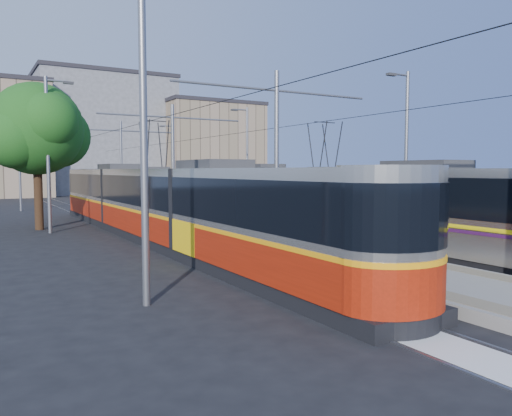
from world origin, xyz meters
TOP-DOWN VIEW (x-y plane):
  - ground at (0.00, 0.00)m, footprint 160.00×160.00m
  - platform at (0.00, 17.00)m, footprint 4.00×50.00m
  - tactile_strip_left at (-1.45, 17.00)m, footprint 0.70×50.00m
  - tactile_strip_right at (1.45, 17.00)m, footprint 0.70×50.00m
  - rails at (0.00, 17.00)m, footprint 8.71×70.00m
  - track_arrow at (-3.60, -3.00)m, footprint 1.20×5.00m
  - tram_left at (-3.60, 12.84)m, footprint 2.43×31.78m
  - tram_right at (3.60, 9.43)m, footprint 2.43×30.26m
  - catenary at (0.00, 14.15)m, footprint 9.20×70.00m
  - street_lamps at (-0.00, 21.00)m, footprint 15.18×38.22m
  - shelter at (1.02, 10.89)m, footprint 0.67×1.01m
  - tree at (-7.47, 20.08)m, footprint 5.47×5.05m
  - building_centre at (6.00, 64.00)m, footprint 18.36×14.28m
  - building_right at (20.00, 58.00)m, footprint 14.28×10.20m

SIDE VIEW (x-z plane):
  - ground at x=0.00m, z-range 0.00..0.00m
  - track_arrow at x=-3.60m, z-range 0.00..0.01m
  - rails at x=0.00m, z-range 0.00..0.03m
  - platform at x=0.00m, z-range 0.00..0.30m
  - tactile_strip_left at x=-1.45m, z-range 0.30..0.31m
  - tactile_strip_right at x=1.45m, z-range 0.30..0.31m
  - shelter at x=1.02m, z-range 0.35..2.48m
  - tram_left at x=-3.60m, z-range -1.04..4.46m
  - tram_right at x=3.60m, z-range -0.89..4.61m
  - street_lamps at x=0.00m, z-range 0.18..8.18m
  - catenary at x=0.00m, z-range 1.02..8.02m
  - tree at x=-7.47m, z-range 1.40..9.34m
  - building_right at x=20.00m, z-range 0.01..13.15m
  - building_centre at x=6.00m, z-range 0.01..16.63m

